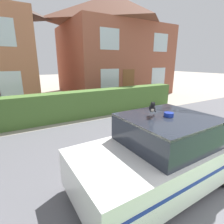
{
  "coord_description": "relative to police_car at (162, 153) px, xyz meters",
  "views": [
    {
      "loc": [
        -3.07,
        0.31,
        2.6
      ],
      "look_at": [
        -0.35,
        4.98,
        1.05
      ],
      "focal_mm": 28.0,
      "sensor_mm": 36.0,
      "label": 1
    }
  ],
  "objects": [
    {
      "name": "house_right",
      "position": [
        5.5,
        11.36,
        3.29
      ],
      "size": [
        8.47,
        7.0,
        7.86
      ],
      "color": "#93513D",
      "rests_on": "ground"
    },
    {
      "name": "garden_hedge",
      "position": [
        -0.03,
        5.47,
        -0.08
      ],
      "size": [
        11.59,
        0.75,
        1.28
      ],
      "primitive_type": "cube",
      "color": "#4C7233",
      "rests_on": "ground"
    },
    {
      "name": "road_strip",
      "position": [
        0.47,
        1.59,
        -0.72
      ],
      "size": [
        28.0,
        6.12,
        0.01
      ],
      "primitive_type": "cube",
      "color": "#5B5B60",
      "rests_on": "ground"
    },
    {
      "name": "cat",
      "position": [
        -0.18,
        0.19,
        0.99
      ],
      "size": [
        0.26,
        0.23,
        0.24
      ],
      "rotation": [
        0.0,
        0.0,
        4.05
      ],
      "color": "black",
      "rests_on": "police_car"
    },
    {
      "name": "police_car",
      "position": [
        0.0,
        0.0,
        0.0
      ],
      "size": [
        3.85,
        1.88,
        1.6
      ],
      "rotation": [
        0.0,
        0.0,
        3.17
      ],
      "color": "black",
      "rests_on": "road_strip"
    }
  ]
}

